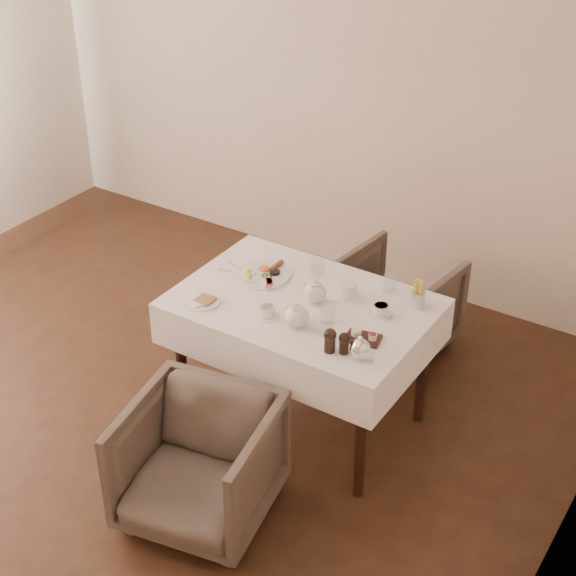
# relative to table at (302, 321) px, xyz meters

# --- Properties ---
(table) EXTENTS (1.28, 0.88, 0.75)m
(table) POSITION_rel_table_xyz_m (0.00, 0.00, 0.00)
(table) COLOR black
(table) RESTS_ON ground
(armchair_near) EXTENTS (0.77, 0.78, 0.61)m
(armchair_near) POSITION_rel_table_xyz_m (-0.03, -0.85, -0.33)
(armchair_near) COLOR #4B4037
(armchair_near) RESTS_ON ground
(armchair_far) EXTENTS (0.71, 0.72, 0.60)m
(armchair_far) POSITION_rel_table_xyz_m (0.10, 0.88, -0.34)
(armchair_far) COLOR #4B4037
(armchair_far) RESTS_ON ground
(breakfast_plate) EXTENTS (0.31, 0.31, 0.04)m
(breakfast_plate) POSITION_rel_table_xyz_m (-0.32, 0.10, 0.13)
(breakfast_plate) COLOR white
(breakfast_plate) RESTS_ON table
(side_plate) EXTENTS (0.19, 0.18, 0.02)m
(side_plate) POSITION_rel_table_xyz_m (-0.43, -0.29, 0.12)
(side_plate) COLOR white
(side_plate) RESTS_ON table
(teapot_centre) EXTENTS (0.18, 0.15, 0.12)m
(teapot_centre) POSITION_rel_table_xyz_m (0.05, 0.04, 0.18)
(teapot_centre) COLOR white
(teapot_centre) RESTS_ON table
(teapot_front) EXTENTS (0.20, 0.18, 0.13)m
(teapot_front) POSITION_rel_table_xyz_m (0.09, -0.20, 0.18)
(teapot_front) COLOR white
(teapot_front) RESTS_ON table
(creamer) EXTENTS (0.08, 0.08, 0.08)m
(creamer) POSITION_rel_table_xyz_m (0.18, 0.16, 0.16)
(creamer) COLOR white
(creamer) RESTS_ON table
(teacup_near) EXTENTS (0.12, 0.12, 0.06)m
(teacup_near) POSITION_rel_table_xyz_m (-0.08, -0.21, 0.14)
(teacup_near) COLOR white
(teacup_near) RESTS_ON table
(teacup_far) EXTENTS (0.12, 0.12, 0.06)m
(teacup_far) POSITION_rel_table_xyz_m (0.39, 0.10, 0.14)
(teacup_far) COLOR white
(teacup_far) RESTS_ON table
(glass_left) EXTENTS (0.09, 0.09, 0.10)m
(glass_left) POSITION_rel_table_xyz_m (-0.07, 0.27, 0.17)
(glass_left) COLOR silver
(glass_left) RESTS_ON table
(glass_mid) EXTENTS (0.09, 0.09, 0.10)m
(glass_mid) POSITION_rel_table_xyz_m (0.20, -0.09, 0.17)
(glass_mid) COLOR silver
(glass_mid) RESTS_ON table
(glass_right) EXTENTS (0.07, 0.07, 0.10)m
(glass_right) POSITION_rel_table_xyz_m (0.32, 0.33, 0.16)
(glass_right) COLOR silver
(glass_right) RESTS_ON table
(condiment_board) EXTENTS (0.18, 0.14, 0.04)m
(condiment_board) POSITION_rel_table_xyz_m (0.42, -0.13, 0.13)
(condiment_board) COLOR black
(condiment_board) RESTS_ON table
(pepper_mill_left) EXTENTS (0.08, 0.08, 0.12)m
(pepper_mill_left) POSITION_rel_table_xyz_m (0.33, -0.30, 0.18)
(pepper_mill_left) COLOR black
(pepper_mill_left) RESTS_ON table
(pepper_mill_right) EXTENTS (0.07, 0.07, 0.11)m
(pepper_mill_right) POSITION_rel_table_xyz_m (0.39, -0.27, 0.17)
(pepper_mill_right) COLOR black
(pepper_mill_right) RESTS_ON table
(silver_pot) EXTENTS (0.12, 0.10, 0.12)m
(silver_pot) POSITION_rel_table_xyz_m (0.48, -0.27, 0.18)
(silver_pot) COLOR white
(silver_pot) RESTS_ON table
(fries_cup) EXTENTS (0.07, 0.07, 0.16)m
(fries_cup) POSITION_rel_table_xyz_m (0.51, 0.27, 0.18)
(fries_cup) COLOR silver
(fries_cup) RESTS_ON table
(cutlery_fork) EXTENTS (0.17, 0.09, 0.00)m
(cutlery_fork) POSITION_rel_table_xyz_m (-0.48, 0.10, 0.12)
(cutlery_fork) COLOR silver
(cutlery_fork) RESTS_ON table
(cutlery_knife) EXTENTS (0.17, 0.07, 0.00)m
(cutlery_knife) POSITION_rel_table_xyz_m (-0.47, 0.05, 0.12)
(cutlery_knife) COLOR silver
(cutlery_knife) RESTS_ON table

